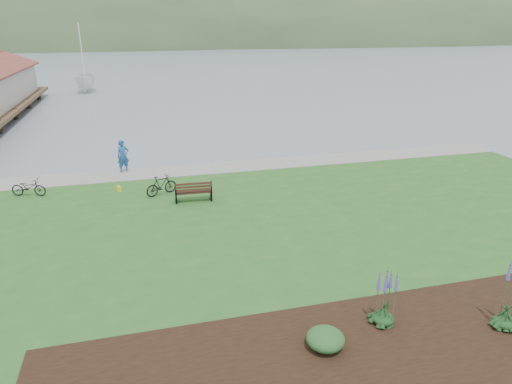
{
  "coord_description": "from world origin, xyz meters",
  "views": [
    {
      "loc": [
        -5.7,
        -18.46,
        8.41
      ],
      "look_at": [
        -0.8,
        0.06,
        1.3
      ],
      "focal_mm": 32.0,
      "sensor_mm": 36.0,
      "label": 1
    }
  ],
  "objects_px": {
    "person": "(123,154)",
    "park_bench": "(194,191)",
    "bicycle_a": "(28,187)",
    "sailboat": "(87,92)"
  },
  "relations": [
    {
      "from": "bicycle_a",
      "to": "park_bench",
      "type": "bearing_deg",
      "value": -93.06
    },
    {
      "from": "person",
      "to": "park_bench",
      "type": "bearing_deg",
      "value": -81.22
    },
    {
      "from": "park_bench",
      "to": "bicycle_a",
      "type": "xyz_separation_m",
      "value": [
        -7.74,
        2.85,
        -0.08
      ]
    },
    {
      "from": "park_bench",
      "to": "sailboat",
      "type": "xyz_separation_m",
      "value": [
        -8.24,
        43.18,
        -0.93
      ]
    },
    {
      "from": "bicycle_a",
      "to": "sailboat",
      "type": "relative_size",
      "value": 0.06
    },
    {
      "from": "person",
      "to": "sailboat",
      "type": "height_order",
      "value": "sailboat"
    },
    {
      "from": "park_bench",
      "to": "bicycle_a",
      "type": "bearing_deg",
      "value": 162.53
    },
    {
      "from": "park_bench",
      "to": "person",
      "type": "relative_size",
      "value": 0.8
    },
    {
      "from": "bicycle_a",
      "to": "sailboat",
      "type": "distance_m",
      "value": 40.34
    },
    {
      "from": "person",
      "to": "bicycle_a",
      "type": "relative_size",
      "value": 1.29
    }
  ]
}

